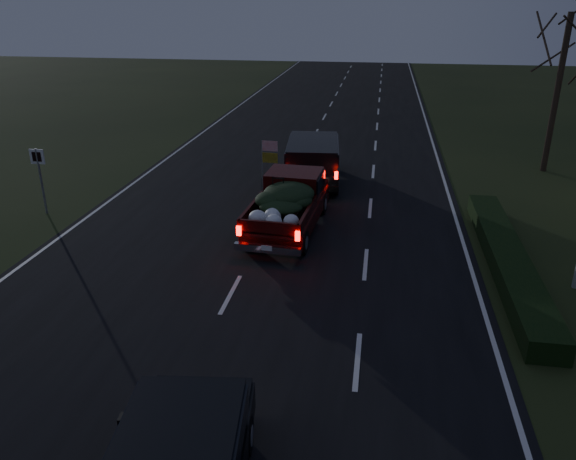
% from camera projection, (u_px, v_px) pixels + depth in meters
% --- Properties ---
extents(ground, '(120.00, 120.00, 0.00)m').
position_uv_depth(ground, '(231.00, 295.00, 15.44)').
color(ground, black).
rests_on(ground, ground).
extents(road_asphalt, '(14.00, 120.00, 0.02)m').
position_uv_depth(road_asphalt, '(231.00, 294.00, 15.44)').
color(road_asphalt, black).
rests_on(road_asphalt, ground).
extents(hedge_row, '(1.00, 10.00, 0.60)m').
position_uv_depth(hedge_row, '(507.00, 258.00, 16.89)').
color(hedge_row, black).
rests_on(hedge_row, ground).
extents(route_sign, '(0.55, 0.08, 2.50)m').
position_uv_depth(route_sign, '(40.00, 171.00, 20.63)').
color(route_sign, gray).
rests_on(route_sign, ground).
extents(bare_tree_far, '(3.60, 3.60, 7.00)m').
position_uv_depth(bare_tree_far, '(564.00, 55.00, 24.46)').
color(bare_tree_far, black).
rests_on(bare_tree_far, ground).
extents(pickup_truck, '(2.36, 5.43, 2.79)m').
position_uv_depth(pickup_truck, '(288.00, 201.00, 19.42)').
color(pickup_truck, '#3B0908').
rests_on(pickup_truck, ground).
extents(lead_suv, '(2.69, 5.48, 1.52)m').
position_uv_depth(lead_suv, '(313.00, 157.00, 24.33)').
color(lead_suv, black).
rests_on(lead_suv, ground).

